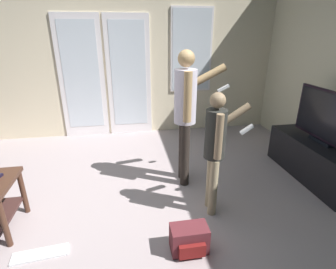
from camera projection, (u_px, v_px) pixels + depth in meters
ground_plane at (98, 219)px, 2.59m from camera, size 6.10×4.86×0.02m
wall_back_with_doors at (104, 54)px, 4.27m from camera, size 6.10×0.09×2.88m
tv_stand at (316, 160)px, 3.23m from camera, size 0.49×1.35×0.48m
flat_screen_tv at (326, 117)px, 3.03m from camera, size 0.08×0.96×0.63m
person_adult at (186, 107)px, 2.91m from camera, size 0.68×0.42×1.56m
person_child at (216, 144)px, 2.45m from camera, size 0.52×0.33×1.24m
backpack at (189, 239)px, 2.16m from camera, size 0.31×0.22×0.23m
loose_keyboard at (40, 254)px, 2.15m from camera, size 0.45×0.17×0.02m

